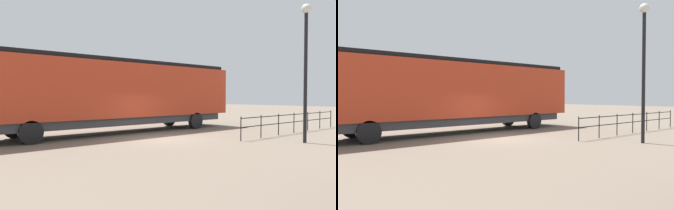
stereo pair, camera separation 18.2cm
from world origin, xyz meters
The scene contains 4 objects.
ground_plane centered at (0.00, 0.00, 0.00)m, with size 120.00×120.00×0.00m, color #756656.
locomotive centered at (-3.86, 0.17, 2.43)m, with size 3.06×16.81×4.37m.
lamp_post centered at (5.44, 4.23, 4.27)m, with size 0.45×0.45×6.56m.
platform_fence centered at (3.09, 7.71, 0.78)m, with size 0.05×10.61×1.21m.
Camera 2 is at (12.58, -10.21, 2.21)m, focal length 33.51 mm.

